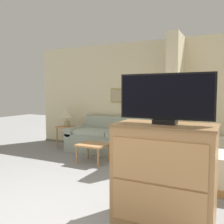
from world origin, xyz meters
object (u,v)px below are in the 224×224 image
Objects in this scene: coffee_table at (93,146)px; table_lamp at (67,114)px; couch at (112,139)px; tv at (165,98)px; tv_dresser at (164,174)px.

table_lamp is at bearing 145.06° from coffee_table.
table_lamp reaches higher than coffee_table.
tv is at bearing -53.89° from couch.
tv is (3.16, -2.55, 0.48)m from table_lamp.
coffee_table is 2.70m from tv.
couch is 3.21m from tv_dresser.
coffee_table is at bearing -88.92° from couch.
couch is at bearing 126.11° from tv.
couch reaches higher than coffee_table.
tv_dresser is at bearing -53.90° from couch.
table_lamp is 0.43× the size of tv_dresser.
tv_dresser is at bearing -41.49° from coffee_table.
table_lamp is 4.09m from tv.
couch is 1.98× the size of tv_dresser.
couch is 4.63× the size of table_lamp.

